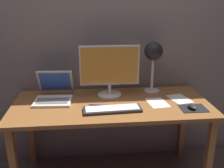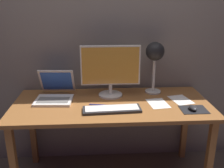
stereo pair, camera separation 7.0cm
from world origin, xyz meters
name	(u,v)px [view 1 (the left image)]	position (x,y,z in m)	size (l,w,h in m)	color
back_wall	(107,27)	(0.00, 0.40, 1.30)	(4.80, 0.06, 2.60)	gray
desk	(111,112)	(0.00, 0.00, 0.66)	(1.60, 0.70, 0.74)	#935B2D
monitor	(110,69)	(0.00, 0.16, 0.98)	(0.50, 0.21, 0.44)	silver
keyboard_main	(112,109)	(-0.01, -0.15, 0.75)	(0.45, 0.16, 0.03)	#28282B
laptop	(54,92)	(-0.47, 0.14, 0.80)	(0.32, 0.36, 0.23)	silver
desk_lamp	(153,54)	(0.39, 0.22, 1.08)	(0.16, 0.16, 0.46)	beige
mousepad	(193,108)	(0.62, -0.17, 0.74)	(0.20, 0.16, 0.00)	black
mouse	(192,107)	(0.61, -0.18, 0.76)	(0.06, 0.10, 0.03)	#28282B
paper_sheet_near_mouse	(180,99)	(0.58, 0.03, 0.74)	(0.15, 0.21, 0.00)	white
paper_sheet_by_keyboard	(157,103)	(0.37, -0.03, 0.74)	(0.15, 0.21, 0.00)	white
pen	(98,105)	(-0.11, -0.04, 0.74)	(0.01, 0.01, 0.14)	#2633A5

